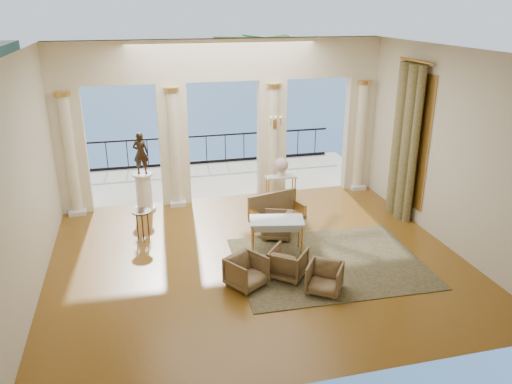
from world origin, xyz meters
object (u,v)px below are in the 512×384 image
object	(u,v)px
armchair_c	(277,224)
armchair_d	(288,262)
game_table	(277,223)
armchair_a	(246,270)
pedestal	(144,192)
console_table	(281,181)
side_table	(142,215)
settee	(276,212)
armchair_b	(325,277)
statue	(141,153)

from	to	relation	value
armchair_c	armchair_d	distance (m)	1.89
game_table	armchair_d	bearing A→B (deg)	-81.61
armchair_a	pedestal	size ratio (longest dim) A/B	0.66
pedestal	console_table	xyz separation A→B (m)	(3.78, -0.45, 0.18)
armchair_d	game_table	bearing A→B (deg)	-54.13
pedestal	armchair_d	bearing A→B (deg)	-58.05
armchair_a	side_table	distance (m)	3.29
game_table	settee	bearing A→B (deg)	86.32
pedestal	console_table	distance (m)	3.81
side_table	armchair_b	bearing A→B (deg)	-43.62
statue	console_table	distance (m)	3.92
side_table	statue	bearing A→B (deg)	86.74
side_table	armchair_c	bearing A→B (deg)	-11.43
armchair_c	game_table	world-z (taller)	game_table
armchair_c	console_table	xyz separation A→B (m)	(0.72, 2.11, 0.34)
game_table	console_table	world-z (taller)	console_table
armchair_c	settee	world-z (taller)	settee
armchair_a	pedestal	distance (m)	4.91
armchair_a	console_table	distance (m)	4.55
armchair_a	armchair_d	xyz separation A→B (m)	(0.92, 0.14, 0.00)
armchair_b	game_table	distance (m)	1.92
statue	armchair_a	bearing A→B (deg)	127.15
armchair_b	armchair_d	distance (m)	0.89
game_table	console_table	xyz separation A→B (m)	(0.96, 2.87, -0.05)
armchair_a	settee	size ratio (longest dim) A/B	0.47
armchair_b	console_table	xyz separation A→B (m)	(0.50, 4.69, 0.36)
armchair_b	side_table	xyz separation A→B (m)	(-3.39, 3.23, 0.32)
armchair_d	armchair_a	bearing A→B (deg)	47.54
settee	console_table	size ratio (longest dim) A/B	1.70
armchair_b	settee	bearing A→B (deg)	126.41
game_table	statue	world-z (taller)	statue
game_table	side_table	bearing A→B (deg)	165.96
armchair_b	game_table	xyz separation A→B (m)	(-0.46, 1.82, 0.41)
armchair_d	side_table	xyz separation A→B (m)	(-2.86, 2.50, 0.30)
armchair_a	side_table	size ratio (longest dim) A/B	0.93
game_table	console_table	size ratio (longest dim) A/B	1.50
armchair_a	pedestal	xyz separation A→B (m)	(-1.83, 4.56, 0.16)
armchair_a	statue	size ratio (longest dim) A/B	0.62
armchair_b	console_table	world-z (taller)	console_table
armchair_c	side_table	bearing A→B (deg)	-79.97
armchair_b	armchair_d	world-z (taller)	armchair_d
pedestal	side_table	size ratio (longest dim) A/B	1.40
armchair_b	pedestal	bearing A→B (deg)	156.85
side_table	settee	bearing A→B (deg)	-2.28
settee	side_table	bearing A→B (deg)	162.39
pedestal	armchair_a	bearing A→B (deg)	-68.07
armchair_b	armchair_d	xyz separation A→B (m)	(-0.52, 0.72, 0.02)
armchair_a	armchair_c	world-z (taller)	same
console_table	armchair_c	bearing A→B (deg)	-108.41
settee	game_table	world-z (taller)	settee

